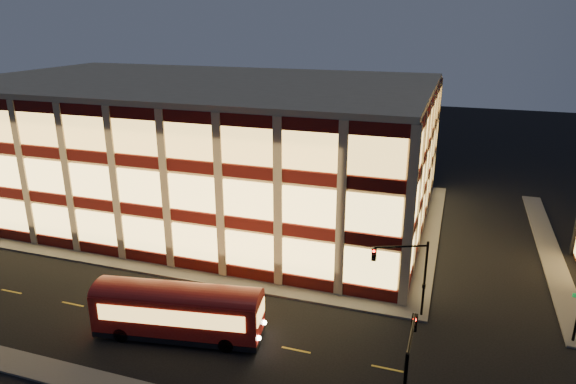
% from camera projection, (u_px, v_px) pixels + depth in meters
% --- Properties ---
extents(ground, '(200.00, 200.00, 0.00)m').
position_uv_depth(ground, '(140.00, 273.00, 44.12)').
color(ground, black).
rests_on(ground, ground).
extents(sidewalk_office_south, '(54.00, 2.00, 0.15)m').
position_uv_depth(sidewalk_office_south, '(118.00, 262.00, 45.89)').
color(sidewalk_office_south, '#514F4C').
rests_on(sidewalk_office_south, ground).
extents(sidewalk_office_east, '(2.00, 30.00, 0.15)m').
position_uv_depth(sidewalk_office_east, '(430.00, 232.00, 52.41)').
color(sidewalk_office_east, '#514F4C').
rests_on(sidewalk_office_east, ground).
extents(sidewalk_tower_west, '(2.00, 30.00, 0.15)m').
position_uv_depth(sidewalk_tower_west, '(548.00, 246.00, 49.09)').
color(sidewalk_tower_west, '#514F4C').
rests_on(sidewalk_tower_west, ground).
extents(sidewalk_near, '(100.00, 2.00, 0.15)m').
position_uv_depth(sidewalk_near, '(22.00, 364.00, 32.42)').
color(sidewalk_near, '#514F4C').
rests_on(sidewalk_near, ground).
extents(office_building, '(50.45, 30.45, 14.50)m').
position_uv_depth(office_building, '(199.00, 145.00, 57.84)').
color(office_building, tan).
rests_on(office_building, ground).
extents(traffic_signal_far, '(3.79, 1.87, 6.00)m').
position_uv_depth(traffic_signal_far, '(407.00, 267.00, 36.31)').
color(traffic_signal_far, black).
rests_on(traffic_signal_far, ground).
extents(traffic_signal_near, '(0.32, 4.45, 6.00)m').
position_uv_depth(traffic_signal_near, '(408.00, 368.00, 25.80)').
color(traffic_signal_near, black).
rests_on(traffic_signal_near, ground).
extents(trolley_bus, '(11.76, 4.71, 3.88)m').
position_uv_depth(trolley_bus, '(178.00, 308.00, 34.79)').
color(trolley_bus, '#940C08').
rests_on(trolley_bus, ground).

